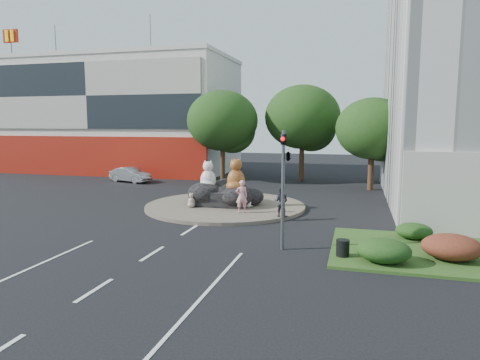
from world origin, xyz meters
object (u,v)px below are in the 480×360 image
object	(u,v)px
kitten_calico	(192,200)
litter_bin	(343,248)
cat_tabby	(236,175)
parked_car	(130,175)
pedestrian_pink	(242,196)
cat_white	(208,175)
pedestrian_dark	(281,202)
kitten_white	(248,201)

from	to	relation	value
kitten_calico	litter_bin	bearing A→B (deg)	-34.94
cat_tabby	kitten_calico	bearing A→B (deg)	-167.79
cat_tabby	parked_car	xyz separation A→B (m)	(-12.60, 9.36, -1.49)
kitten_calico	pedestrian_pink	world-z (taller)	pedestrian_pink
pedestrian_pink	parked_car	distance (m)	17.46
cat_tabby	kitten_calico	world-z (taller)	cat_tabby
pedestrian_pink	cat_white	bearing A→B (deg)	-62.91
parked_car	kitten_calico	bearing A→B (deg)	-120.92
pedestrian_dark	litter_bin	world-z (taller)	pedestrian_dark
kitten_calico	litter_bin	xyz separation A→B (m)	(9.22, -7.24, -0.21)
pedestrian_pink	pedestrian_dark	distance (m)	2.40
cat_white	litter_bin	distance (m)	12.20
kitten_calico	kitten_white	world-z (taller)	kitten_calico
cat_tabby	litter_bin	world-z (taller)	cat_tabby
cat_tabby	litter_bin	size ratio (longest dim) A/B	3.25
parked_car	cat_tabby	bearing A→B (deg)	-111.62
cat_tabby	litter_bin	xyz separation A→B (m)	(6.70, -8.29, -1.71)
kitten_calico	parked_car	bearing A→B (deg)	137.28
parked_car	pedestrian_pink	bearing A→B (deg)	-114.64
cat_white	kitten_white	xyz separation A→B (m)	(2.70, -0.37, -1.47)
kitten_calico	litter_bin	size ratio (longest dim) A/B	1.40
kitten_white	pedestrian_pink	size ratio (longest dim) A/B	0.40
pedestrian_pink	parked_car	world-z (taller)	pedestrian_pink
cat_tabby	litter_bin	bearing A→B (deg)	-61.34
litter_bin	cat_tabby	bearing A→B (deg)	128.96
cat_tabby	kitten_white	bearing A→B (deg)	-20.43
kitten_white	parked_car	world-z (taller)	parked_car
kitten_calico	pedestrian_pink	xyz separation A→B (m)	(3.36, -0.72, 0.48)
kitten_calico	cat_tabby	bearing A→B (deg)	25.70
parked_car	pedestrian_dark	bearing A→B (deg)	-111.24
pedestrian_dark	parked_car	distance (m)	19.59
cat_white	parked_car	bearing A→B (deg)	137.37
cat_tabby	pedestrian_pink	distance (m)	2.21
cat_white	cat_tabby	distance (m)	1.91
cat_tabby	pedestrian_pink	xyz separation A→B (m)	(0.84, -1.77, -1.02)
pedestrian_pink	parked_car	size ratio (longest dim) A/B	0.46
kitten_calico	kitten_white	distance (m)	3.45
cat_white	cat_tabby	size ratio (longest dim) A/B	0.90
cat_tabby	pedestrian_dark	bearing A→B (deg)	-44.98
cat_white	pedestrian_dark	size ratio (longest dim) A/B	1.15
cat_white	pedestrian_pink	bearing A→B (deg)	-38.24
pedestrian_dark	parked_car	bearing A→B (deg)	-28.32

